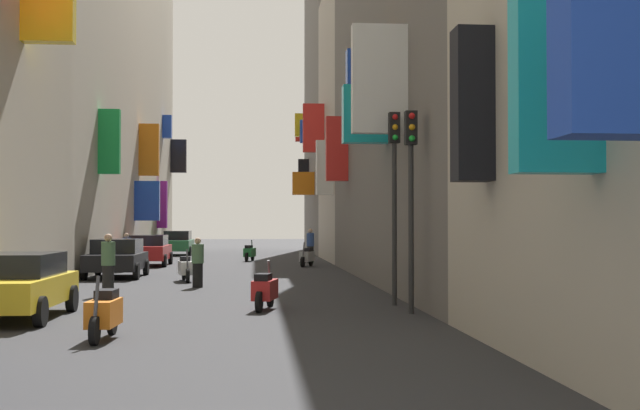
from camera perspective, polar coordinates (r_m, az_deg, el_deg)
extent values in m
plane|color=#2D2D30|center=(32.33, -6.70, -4.82)|extent=(140.00, 140.00, 0.00)
cube|color=#BCB29E|center=(43.33, -16.97, 9.10)|extent=(6.00, 26.84, 19.53)
cube|color=orange|center=(44.91, -11.84, 3.79)|extent=(1.06, 0.43, 2.79)
cube|color=green|center=(33.63, -14.48, 4.30)|extent=(0.83, 0.38, 2.57)
cube|color=blue|center=(43.20, -11.97, 0.29)|extent=(1.28, 0.38, 2.05)
cube|color=purple|center=(53.10, -10.95, 0.03)|extent=(0.62, 0.54, 3.01)
cube|color=#BCB29E|center=(60.04, -13.46, 7.37)|extent=(6.00, 7.19, 21.97)
cube|color=black|center=(61.56, -9.84, 3.37)|extent=(1.15, 0.62, 2.45)
cube|color=blue|center=(56.35, -10.61, 5.39)|extent=(0.60, 0.64, 1.53)
cube|color=black|center=(13.58, 10.58, 6.88)|extent=(0.61, 0.57, 2.49)
cube|color=#19B2BF|center=(9.60, 16.13, 9.97)|extent=(0.98, 0.38, 2.63)
cube|color=slate|center=(29.05, 9.39, 13.17)|extent=(6.00, 22.70, 18.49)
cube|color=#19B2BF|center=(23.60, 3.18, 6.32)|extent=(1.31, 0.53, 1.66)
cube|color=orange|center=(23.41, 3.76, 9.39)|extent=(0.95, 0.47, 1.63)
cube|color=blue|center=(28.72, 2.50, 8.85)|extent=(0.64, 0.60, 1.94)
cube|color=white|center=(20.81, 4.17, 8.75)|extent=(1.40, 0.36, 2.74)
cube|color=red|center=(33.59, 1.18, 3.94)|extent=(0.90, 0.43, 2.64)
cube|color=#B2A899|center=(44.47, 4.27, 5.72)|extent=(6.00, 9.94, 14.82)
cube|color=red|center=(45.10, -0.46, 5.39)|extent=(1.16, 0.46, 2.65)
cube|color=white|center=(39.68, 0.33, 2.62)|extent=(0.83, 0.44, 2.65)
cube|color=slate|center=(56.54, 2.40, 7.83)|extent=(6.00, 13.68, 21.89)
cube|color=yellow|center=(51.98, -1.07, 5.59)|extent=(1.27, 0.43, 1.46)
cube|color=red|center=(56.70, -1.22, 5.21)|extent=(0.99, 0.59, 1.48)
cube|color=orange|center=(52.10, -1.17, 1.51)|extent=(1.40, 0.44, 1.45)
cube|color=black|center=(57.57, -1.16, 2.31)|extent=(0.73, 0.51, 1.82)
cube|color=blue|center=(51.22, -0.86, 5.15)|extent=(0.98, 0.39, 1.43)
cube|color=gold|center=(18.31, -20.58, -5.62)|extent=(1.79, 4.17, 0.59)
cube|color=black|center=(18.47, -20.39, -3.92)|extent=(1.57, 2.34, 0.48)
cylinder|color=black|center=(16.78, -18.94, -7.05)|extent=(0.18, 0.60, 0.60)
cylinder|color=black|center=(19.45, -16.92, -6.26)|extent=(0.18, 0.60, 0.60)
cube|color=#236638|center=(51.81, -9.91, -2.78)|extent=(1.73, 4.48, 0.64)
cube|color=black|center=(52.02, -9.88, -2.11)|extent=(1.52, 2.51, 0.58)
cylinder|color=black|center=(50.28, -9.08, -3.19)|extent=(0.18, 0.60, 0.60)
cylinder|color=black|center=(50.44, -11.05, -3.18)|extent=(0.18, 0.60, 0.60)
cylinder|color=black|center=(53.22, -8.84, -3.09)|extent=(0.18, 0.60, 0.60)
cylinder|color=black|center=(53.38, -10.69, -3.07)|extent=(0.18, 0.60, 0.60)
cube|color=#B21E1E|center=(39.26, -11.93, -3.26)|extent=(1.85, 4.07, 0.65)
cube|color=black|center=(39.45, -11.89, -2.42)|extent=(1.63, 2.28, 0.49)
cylinder|color=black|center=(37.83, -10.80, -3.83)|extent=(0.18, 0.60, 0.60)
cylinder|color=black|center=(38.07, -13.58, -3.80)|extent=(0.18, 0.60, 0.60)
cylinder|color=black|center=(40.50, -10.39, -3.66)|extent=(0.18, 0.60, 0.60)
cylinder|color=black|center=(40.73, -12.99, -3.64)|extent=(0.18, 0.60, 0.60)
cube|color=black|center=(31.08, -14.02, -3.84)|extent=(1.82, 3.96, 0.59)
cube|color=black|center=(31.25, -13.95, -2.80)|extent=(1.60, 2.22, 0.53)
cylinder|color=black|center=(29.66, -12.69, -4.54)|extent=(0.18, 0.60, 0.60)
cylinder|color=black|center=(29.97, -16.15, -4.49)|extent=(0.18, 0.60, 0.60)
cylinder|color=black|center=(32.25, -12.04, -4.28)|extent=(0.18, 0.60, 0.60)
cylinder|color=black|center=(32.53, -15.23, -4.23)|extent=(0.18, 0.60, 0.60)
cube|color=silver|center=(28.54, -9.36, -4.35)|extent=(0.64, 1.26, 0.45)
cube|color=black|center=(28.75, -9.39, -3.72)|extent=(0.41, 0.61, 0.16)
cylinder|color=#4C4C51|center=(27.93, -9.24, -3.75)|extent=(0.11, 0.28, 0.68)
cylinder|color=black|center=(27.81, -9.22, -4.90)|extent=(0.18, 0.49, 0.48)
cylinder|color=black|center=(29.30, -9.49, -4.71)|extent=(0.18, 0.49, 0.48)
cube|color=#287F3D|center=(43.11, -4.93, -3.31)|extent=(0.67, 1.18, 0.45)
cube|color=black|center=(42.90, -5.00, -2.91)|extent=(0.44, 0.62, 0.16)
cylinder|color=#4C4C51|center=(43.64, -4.77, -2.86)|extent=(0.12, 0.28, 0.68)
cylinder|color=black|center=(43.80, -4.73, -3.57)|extent=(0.20, 0.49, 0.48)
cylinder|color=black|center=(42.44, -5.15, -3.65)|extent=(0.20, 0.49, 0.48)
cube|color=orange|center=(14.64, -14.85, -7.28)|extent=(0.49, 1.06, 0.45)
cube|color=black|center=(14.81, -14.67, -6.03)|extent=(0.35, 0.58, 0.16)
cylinder|color=#4C4C51|center=(14.11, -15.32, -6.19)|extent=(0.07, 0.28, 0.68)
cylinder|color=black|center=(14.04, -15.46, -8.47)|extent=(0.12, 0.48, 0.48)
cylinder|color=black|center=(15.30, -14.29, -7.87)|extent=(0.12, 0.48, 0.48)
cube|color=red|center=(19.05, -3.87, -5.92)|extent=(0.65, 1.12, 0.45)
cube|color=black|center=(18.84, -3.98, -5.04)|extent=(0.43, 0.61, 0.16)
cylinder|color=#4C4C51|center=(19.54, -3.56, -4.84)|extent=(0.12, 0.28, 0.68)
cylinder|color=black|center=(19.72, -3.49, -6.42)|extent=(0.20, 0.49, 0.48)
cylinder|color=black|center=(18.43, -4.27, -6.78)|extent=(0.20, 0.49, 0.48)
cube|color=#ADADB2|center=(37.75, -0.93, -3.61)|extent=(0.78, 1.11, 0.45)
cube|color=black|center=(37.92, -0.84, -3.14)|extent=(0.50, 0.64, 0.16)
cylinder|color=#4C4C51|center=(37.24, -1.16, -3.14)|extent=(0.15, 0.28, 0.68)
cylinder|color=black|center=(37.14, -1.22, -3.99)|extent=(0.26, 0.48, 0.48)
cylinder|color=black|center=(38.37, -0.64, -3.91)|extent=(0.26, 0.48, 0.48)
cylinder|color=black|center=(34.85, -13.37, -3.90)|extent=(0.33, 0.33, 0.77)
cylinder|color=#335199|center=(34.82, -13.36, -2.76)|extent=(0.39, 0.39, 0.61)
sphere|color=tan|center=(34.82, -13.36, -2.09)|extent=(0.21, 0.21, 0.21)
cylinder|color=#292929|center=(41.15, -0.68, -3.48)|extent=(0.37, 0.37, 0.84)
cylinder|color=#335199|center=(41.12, -0.68, -2.43)|extent=(0.44, 0.44, 0.66)
sphere|color=tan|center=(41.12, -0.68, -1.81)|extent=(0.23, 0.23, 0.23)
cylinder|color=black|center=(23.47, -14.57, -5.12)|extent=(0.36, 0.36, 0.83)
cylinder|color=#4C724C|center=(23.43, -14.56, -3.30)|extent=(0.43, 0.43, 0.66)
sphere|color=tan|center=(23.42, -14.55, -2.23)|extent=(0.23, 0.23, 0.23)
cylinder|color=black|center=(25.81, -8.53, -4.88)|extent=(0.39, 0.39, 0.75)
cylinder|color=#4C724C|center=(25.77, -8.53, -3.38)|extent=(0.46, 0.46, 0.60)
sphere|color=tan|center=(25.76, -8.52, -2.49)|extent=(0.20, 0.20, 0.20)
cylinder|color=#2D2D2D|center=(18.26, 6.37, -1.67)|extent=(0.12, 0.12, 3.76)
cube|color=black|center=(18.38, 6.35, 5.37)|extent=(0.26, 0.26, 0.75)
sphere|color=red|center=(18.27, 6.43, 6.20)|extent=(0.14, 0.14, 0.14)
sphere|color=orange|center=(18.24, 6.44, 5.42)|extent=(0.14, 0.14, 0.14)
sphere|color=green|center=(18.22, 6.44, 4.64)|extent=(0.14, 0.14, 0.14)
cylinder|color=#2D2D2D|center=(20.06, 5.21, -1.33)|extent=(0.12, 0.12, 3.97)
cube|color=black|center=(20.20, 5.20, 5.39)|extent=(0.26, 0.26, 0.75)
sphere|color=red|center=(20.09, 5.26, 6.14)|extent=(0.14, 0.14, 0.14)
sphere|color=orange|center=(20.06, 5.27, 5.43)|extent=(0.14, 0.14, 0.14)
sphere|color=green|center=(20.03, 5.27, 4.72)|extent=(0.14, 0.14, 0.14)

